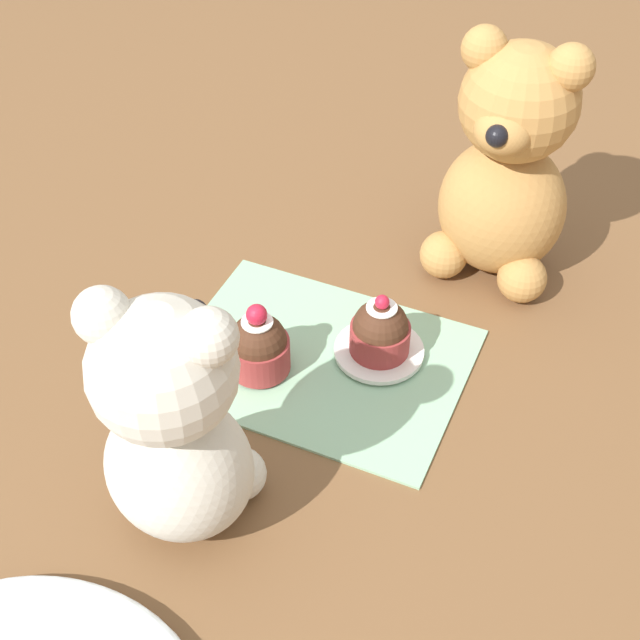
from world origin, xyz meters
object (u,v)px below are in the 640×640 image
at_px(teddy_bear_cream, 174,423).
at_px(saucer_plate, 379,351).
at_px(teddy_bear_tan, 507,169).
at_px(cupcake_near_cream_bear, 259,346).
at_px(cupcake_near_tan_bear, 380,331).

relative_size(teddy_bear_cream, saucer_plate, 2.72).
xyz_separation_m(teddy_bear_tan, saucer_plate, (0.06, 0.18, -0.12)).
relative_size(cupcake_near_cream_bear, cupcake_near_tan_bear, 1.14).
bearing_deg(cupcake_near_tan_bear, teddy_bear_cream, 71.47).
distance_m(teddy_bear_tan, cupcake_near_cream_bear, 0.31).
height_order(teddy_bear_cream, saucer_plate, teddy_bear_cream).
bearing_deg(teddy_bear_tan, cupcake_near_tan_bear, -106.00).
relative_size(cupcake_near_cream_bear, saucer_plate, 0.89).
relative_size(saucer_plate, cupcake_near_tan_bear, 1.29).
distance_m(teddy_bear_cream, saucer_plate, 0.27).
bearing_deg(teddy_bear_tan, cupcake_near_cream_bear, -120.22).
distance_m(teddy_bear_cream, cupcake_near_tan_bear, 0.26).
bearing_deg(teddy_bear_tan, teddy_bear_cream, -105.85).
xyz_separation_m(teddy_bear_tan, cupcake_near_tan_bear, (0.06, 0.18, -0.09)).
distance_m(cupcake_near_cream_bear, saucer_plate, 0.12).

